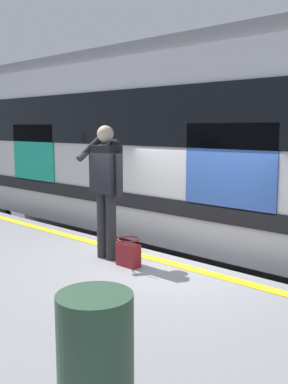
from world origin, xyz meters
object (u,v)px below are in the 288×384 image
(handbag, at_px, (128,253))
(train_carriage, at_px, (168,141))
(passenger, at_px, (106,181))
(trash_bin, at_px, (96,368))

(handbag, bearing_deg, train_carriage, -59.18)
(passenger, height_order, trash_bin, passenger)
(passenger, height_order, handbag, passenger)
(train_carriage, relative_size, handbag, 36.51)
(trash_bin, bearing_deg, train_carriage, -53.89)
(train_carriage, xyz_separation_m, trash_bin, (-3.78, 5.18, -1.07))
(train_carriage, distance_m, handbag, 3.53)
(train_carriage, bearing_deg, trash_bin, 126.11)
(passenger, relative_size, trash_bin, 2.07)
(handbag, bearing_deg, passenger, -6.84)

